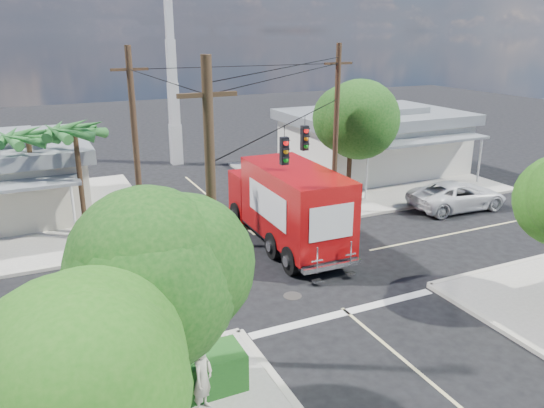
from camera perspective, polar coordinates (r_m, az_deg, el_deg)
ground at (r=22.78m, az=2.15°, el=-6.69°), size 120.00×120.00×0.00m
sidewalk_ne at (r=36.89m, az=9.51°, el=2.97°), size 14.12×14.12×0.14m
sidewalk_nw at (r=30.76m, az=-26.29°, el=-1.78°), size 14.12×14.12×0.14m
road_markings at (r=21.61m, az=3.95°, el=-8.15°), size 32.00×32.00×0.01m
building_ne at (r=38.17m, az=10.79°, el=6.88°), size 11.80×10.20×4.50m
radio_tower at (r=39.84m, az=-10.62°, el=12.18°), size 0.80×0.80×17.00m
tree_sw_front at (r=12.27m, az=-10.82°, el=-7.42°), size 3.88×3.78×6.03m
tree_sw_back at (r=10.06m, az=-21.34°, el=-17.55°), size 3.56×3.42×5.41m
tree_ne_front at (r=30.56m, az=8.59°, el=8.90°), size 4.21×4.14×6.66m
tree_ne_back at (r=33.89m, az=10.20°, el=8.73°), size 3.77×3.66×5.82m
palm_nw_front at (r=26.32m, az=-20.45°, el=7.12°), size 3.01×3.08×5.59m
palm_nw_back at (r=27.79m, az=-24.77°, el=6.34°), size 3.01×3.08×5.19m
utility_poles at (r=22.03m, az=-3.31°, el=5.29°), size 12.00×10.68×9.00m
picket_fence at (r=15.63m, az=-14.90°, el=-17.16°), size 5.94×0.06×1.00m
hedge_sw at (r=14.96m, az=-15.09°, el=-18.94°), size 6.20×1.20×1.10m
vending_boxes at (r=30.63m, az=7.70°, el=1.13°), size 1.90×0.50×1.10m
delivery_truck at (r=24.39m, az=1.67°, el=-0.07°), size 3.01×8.92×3.83m
parked_car at (r=31.46m, az=19.33°, el=0.88°), size 5.76×2.90×1.56m
pedestrian at (r=14.37m, az=-7.47°, el=-18.10°), size 0.82×0.82×1.92m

